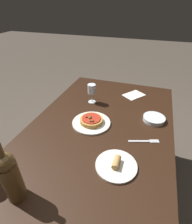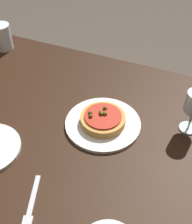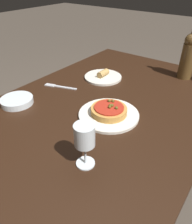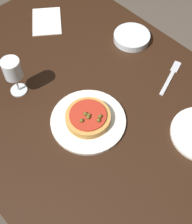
% 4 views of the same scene
% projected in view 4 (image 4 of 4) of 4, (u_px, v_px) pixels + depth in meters
% --- Properties ---
extents(ground_plane, '(14.00, 14.00, 0.00)m').
position_uv_depth(ground_plane, '(102.00, 188.00, 1.71)').
color(ground_plane, '#4C4238').
extents(dining_table, '(1.50, 0.93, 0.75)m').
position_uv_depth(dining_table, '(105.00, 126.00, 1.16)').
color(dining_table, black).
rests_on(dining_table, ground_plane).
extents(dinner_plate, '(0.26, 0.26, 0.01)m').
position_uv_depth(dinner_plate, '(88.00, 121.00, 1.07)').
color(dinner_plate, silver).
rests_on(dinner_plate, dining_table).
extents(pizza, '(0.15, 0.15, 0.04)m').
position_uv_depth(pizza, '(88.00, 117.00, 1.05)').
color(pizza, '#BC843D').
rests_on(pizza, dinner_plate).
extents(wine_glass, '(0.06, 0.06, 0.16)m').
position_uv_depth(wine_glass, '(12.00, 70.00, 1.05)').
color(wine_glass, silver).
rests_on(wine_glass, dining_table).
extents(side_bowl, '(0.15, 0.15, 0.03)m').
position_uv_depth(side_bowl, '(132.00, 37.00, 1.28)').
color(side_bowl, silver).
rests_on(side_bowl, dining_table).
extents(fork, '(0.08, 0.18, 0.00)m').
position_uv_depth(fork, '(171.00, 76.00, 1.18)').
color(fork, '#B7B7BC').
rests_on(fork, dining_table).
extents(paper_napkin, '(0.21, 0.20, 0.00)m').
position_uv_depth(paper_napkin, '(47.00, 21.00, 1.35)').
color(paper_napkin, silver).
rests_on(paper_napkin, dining_table).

